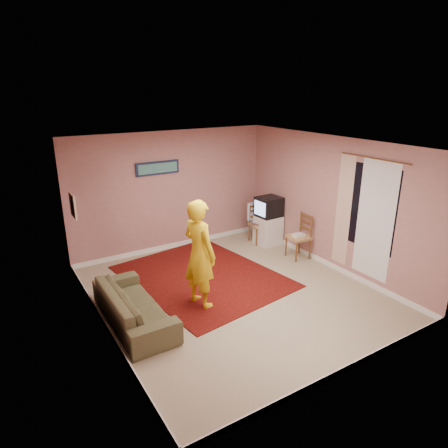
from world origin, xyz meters
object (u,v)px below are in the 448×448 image
tv_cabinet (268,230)px  chair_a (260,220)px  sofa (134,305)px  person (200,254)px  crt_tv (269,207)px  chair_b (299,232)px

tv_cabinet → chair_a: bearing=122.9°
sofa → person: bearing=-93.7°
crt_tv → sofa: 4.08m
crt_tv → person: 3.06m
sofa → person: (1.12, -0.07, 0.63)m
chair_a → crt_tv: bearing=-54.0°
sofa → person: 1.29m
crt_tv → chair_a: (-0.11, 0.18, -0.35)m
tv_cabinet → crt_tv: 0.56m
tv_cabinet → person: bearing=-149.1°
tv_cabinet → sofa: size_ratio=0.35×
chair_b → person: bearing=-72.1°
person → chair_a: bearing=-67.7°
crt_tv → chair_b: crt_tv is taller
tv_cabinet → chair_a: size_ratio=1.39×
chair_a → sofa: 4.01m
chair_b → chair_a: bearing=-166.5°
crt_tv → chair_b: (0.06, -0.97, -0.31)m
tv_cabinet → crt_tv: crt_tv is taller
person → chair_b: bearing=-89.9°
sofa → chair_b: bearing=-82.2°
chair_b → sofa: chair_b is taller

